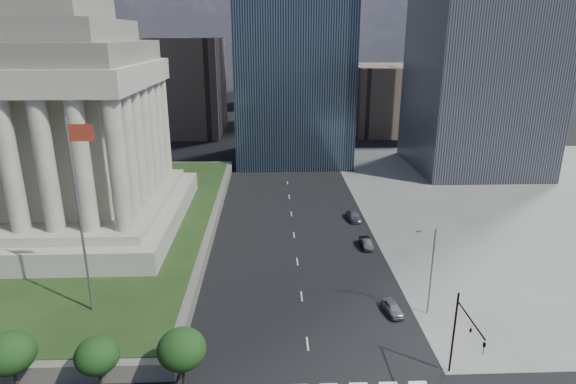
{
  "coord_description": "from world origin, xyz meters",
  "views": [
    {
      "loc": [
        -3.42,
        -20.17,
        28.98
      ],
      "look_at": [
        -1.84,
        22.13,
        15.06
      ],
      "focal_mm": 30.0,
      "sensor_mm": 36.0,
      "label": 1
    }
  ],
  "objects_px": {
    "flagpole": "(80,208)",
    "parked_sedan_mid": "(366,243)",
    "street_lamp_north": "(430,266)",
    "traffic_signal_ne": "(463,333)",
    "war_memorial": "(47,92)",
    "parked_sedan_near": "(393,308)",
    "parked_sedan_far": "(354,216)"
  },
  "relations": [
    {
      "from": "flagpole",
      "to": "parked_sedan_mid",
      "type": "relative_size",
      "value": 5.06
    },
    {
      "from": "street_lamp_north",
      "to": "parked_sedan_mid",
      "type": "bearing_deg",
      "value": 100.8
    },
    {
      "from": "traffic_signal_ne",
      "to": "parked_sedan_mid",
      "type": "height_order",
      "value": "traffic_signal_ne"
    },
    {
      "from": "war_memorial",
      "to": "traffic_signal_ne",
      "type": "height_order",
      "value": "war_memorial"
    },
    {
      "from": "war_memorial",
      "to": "parked_sedan_near",
      "type": "xyz_separation_m",
      "value": [
        43.7,
        -22.86,
        -20.77
      ]
    },
    {
      "from": "parked_sedan_far",
      "to": "parked_sedan_near",
      "type": "bearing_deg",
      "value": -97.12
    },
    {
      "from": "parked_sedan_far",
      "to": "war_memorial",
      "type": "bearing_deg",
      "value": 179.91
    },
    {
      "from": "war_memorial",
      "to": "traffic_signal_ne",
      "type": "relative_size",
      "value": 4.88
    },
    {
      "from": "street_lamp_north",
      "to": "parked_sedan_near",
      "type": "height_order",
      "value": "street_lamp_north"
    },
    {
      "from": "parked_sedan_mid",
      "to": "parked_sedan_far",
      "type": "relative_size",
      "value": 0.87
    },
    {
      "from": "war_memorial",
      "to": "parked_sedan_mid",
      "type": "bearing_deg",
      "value": -7.51
    },
    {
      "from": "parked_sedan_near",
      "to": "parked_sedan_far",
      "type": "bearing_deg",
      "value": 80.72
    },
    {
      "from": "flagpole",
      "to": "parked_sedan_far",
      "type": "height_order",
      "value": "flagpole"
    },
    {
      "from": "parked_sedan_mid",
      "to": "parked_sedan_far",
      "type": "bearing_deg",
      "value": 87.81
    },
    {
      "from": "parked_sedan_near",
      "to": "parked_sedan_far",
      "type": "xyz_separation_m",
      "value": [
        0.37,
        27.71,
        0.15
      ]
    },
    {
      "from": "parked_sedan_far",
      "to": "street_lamp_north",
      "type": "bearing_deg",
      "value": -89.68
    },
    {
      "from": "street_lamp_north",
      "to": "parked_sedan_near",
      "type": "bearing_deg",
      "value": 177.81
    },
    {
      "from": "street_lamp_north",
      "to": "parked_sedan_mid",
      "type": "distance_m",
      "value": 18.2
    },
    {
      "from": "traffic_signal_ne",
      "to": "parked_sedan_near",
      "type": "xyz_separation_m",
      "value": [
        -2.8,
        11.44,
        -4.62
      ]
    },
    {
      "from": "war_memorial",
      "to": "parked_sedan_far",
      "type": "distance_m",
      "value": 48.9
    },
    {
      "from": "parked_sedan_mid",
      "to": "street_lamp_north",
      "type": "bearing_deg",
      "value": -81.3
    },
    {
      "from": "flagpole",
      "to": "parked_sedan_near",
      "type": "xyz_separation_m",
      "value": [
        31.53,
        1.14,
        -12.49
      ]
    },
    {
      "from": "flagpole",
      "to": "parked_sedan_far",
      "type": "xyz_separation_m",
      "value": [
        31.89,
        28.84,
        -12.34
      ]
    },
    {
      "from": "traffic_signal_ne",
      "to": "street_lamp_north",
      "type": "relative_size",
      "value": 0.8
    },
    {
      "from": "flagpole",
      "to": "street_lamp_north",
      "type": "distance_m",
      "value": 35.95
    },
    {
      "from": "flagpole",
      "to": "traffic_signal_ne",
      "type": "bearing_deg",
      "value": -16.71
    },
    {
      "from": "parked_sedan_mid",
      "to": "parked_sedan_near",
      "type": "bearing_deg",
      "value": -93.28
    },
    {
      "from": "flagpole",
      "to": "parked_sedan_near",
      "type": "height_order",
      "value": "flagpole"
    },
    {
      "from": "flagpole",
      "to": "parked_sedan_far",
      "type": "relative_size",
      "value": 4.42
    },
    {
      "from": "traffic_signal_ne",
      "to": "parked_sedan_far",
      "type": "distance_m",
      "value": 39.48
    },
    {
      "from": "flagpole",
      "to": "parked_sedan_mid",
      "type": "distance_m",
      "value": 38.76
    },
    {
      "from": "war_memorial",
      "to": "flagpole",
      "type": "height_order",
      "value": "war_memorial"
    }
  ]
}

